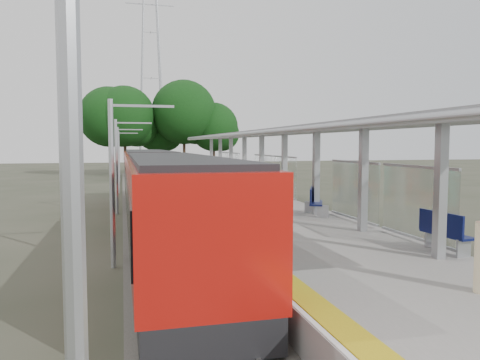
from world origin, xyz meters
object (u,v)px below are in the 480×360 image
Objects in this scene: bench_near at (444,231)px; bench_mid at (314,201)px; info_pillar_far at (225,178)px; litter_bin at (260,192)px; train at (157,187)px; bench_far at (231,174)px.

bench_mid reaches higher than bench_near.
bench_near is at bearing -82.82° from info_pillar_far.
bench_mid is 5.76m from litter_bin.
bench_mid is at bearing 91.71° from bench_near.
bench_mid is 1.97× the size of litter_bin.
train reaches higher than bench_near.
litter_bin is (5.68, 2.75, -0.60)m from train.
bench_near is at bearing -59.58° from bench_mid.
bench_mid reaches higher than bench_far.
bench_far is at bearing 85.54° from bench_near.
train is 7.00m from bench_mid.
info_pillar_far reaches higher than bench_far.
litter_bin is (-0.64, 5.72, -0.17)m from bench_mid.
info_pillar_far is 6.12m from litter_bin.
bench_mid is 11.87m from info_pillar_far.
info_pillar_far is (-1.25, 11.80, 0.16)m from bench_mid.
litter_bin is at bearing 120.68° from bench_mid.
info_pillar_far is at bearing 120.34° from bench_mid.
train is at bearing -118.78° from info_pillar_far.
litter_bin is (-1.42, 12.93, -0.14)m from bench_near.
train reaches higher than bench_mid.
info_pillar_far is at bearing 95.74° from litter_bin.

